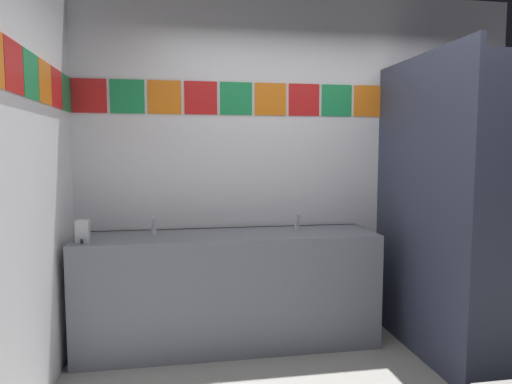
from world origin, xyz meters
TOP-DOWN VIEW (x-y plane):
  - wall_back at (-0.00, 1.52)m, footprint 3.70×0.09m
  - vanity_counter at (-0.67, 1.19)m, footprint 2.27×0.58m
  - faucet_left at (-1.23, 1.28)m, footprint 0.04×0.10m
  - faucet_right at (-0.10, 1.28)m, footprint 0.04×0.10m
  - soap_dispenser at (-1.70, 1.02)m, footprint 0.09×0.09m
  - stall_divider at (0.87, 0.58)m, footprint 0.92×1.31m
  - toilet at (1.23, 1.12)m, footprint 0.39×0.49m

SIDE VIEW (x-z plane):
  - toilet at x=1.23m, z-range -0.07..0.67m
  - vanity_counter at x=-0.67m, z-range 0.01..0.88m
  - faucet_left at x=-1.23m, z-range 0.86..1.00m
  - faucet_right at x=-0.10m, z-range 0.86..1.00m
  - soap_dispenser at x=-1.70m, z-range 0.87..1.03m
  - stall_divider at x=0.87m, z-range 0.00..2.20m
  - wall_back at x=0.00m, z-range 0.00..2.82m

